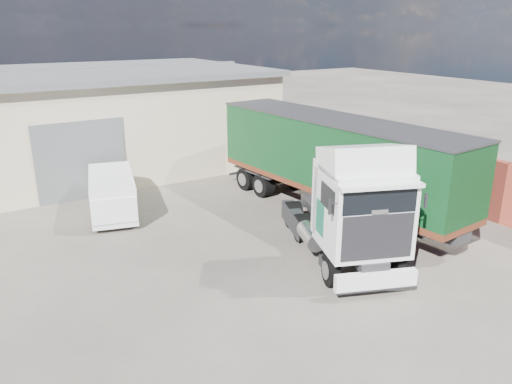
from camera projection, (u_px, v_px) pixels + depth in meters
ground at (229, 275)px, 16.00m from camera, size 120.00×120.00×0.00m
brick_boundary_wall at (364, 152)px, 26.20m from camera, size 0.35×26.00×2.50m
tractor_unit at (352, 214)px, 16.06m from camera, size 4.61×6.83×4.37m
box_trailer at (332, 156)px, 20.61m from camera, size 3.58×12.40×4.07m
panel_van at (112, 196)px, 20.64m from camera, size 2.72×4.53×1.73m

